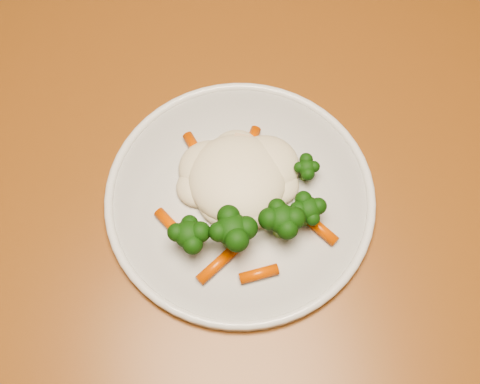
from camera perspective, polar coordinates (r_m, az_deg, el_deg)
The scene contains 3 objects.
dining_table at distance 0.78m, azimuth -1.13°, elevation -1.26°, with size 1.45×1.13×0.75m.
plate at distance 0.67m, azimuth 0.00°, elevation -0.51°, with size 0.30×0.30×0.01m, color silver.
meal at distance 0.64m, azimuth 0.29°, elevation -0.11°, with size 0.19×0.19×0.05m.
Camera 1 is at (0.04, -0.09, 1.37)m, focal length 45.00 mm.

